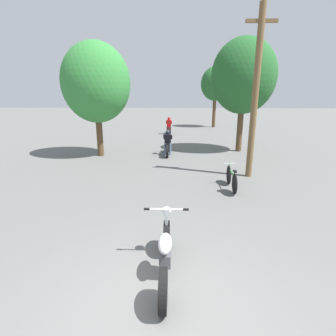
% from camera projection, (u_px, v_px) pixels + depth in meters
% --- Properties ---
extents(ground_plane, '(120.00, 120.00, 0.00)m').
position_uv_depth(ground_plane, '(156.00, 314.00, 3.92)').
color(ground_plane, '#60605E').
extents(utility_pole, '(1.10, 0.24, 6.20)m').
position_uv_depth(utility_pole, '(255.00, 94.00, 9.65)').
color(utility_pole, brown).
rests_on(utility_pole, ground).
extents(roadside_tree_right_near, '(3.47, 3.12, 6.09)m').
position_uv_depth(roadside_tree_right_near, '(244.00, 76.00, 14.02)').
color(roadside_tree_right_near, '#513A23').
rests_on(roadside_tree_right_near, ground).
extents(roadside_tree_right_far, '(2.76, 2.48, 5.71)m').
position_uv_depth(roadside_tree_right_far, '(215.00, 84.00, 24.96)').
color(roadside_tree_right_far, '#513A23').
rests_on(roadside_tree_right_far, ground).
extents(roadside_tree_left, '(3.41, 3.07, 5.67)m').
position_uv_depth(roadside_tree_left, '(96.00, 83.00, 13.00)').
color(roadside_tree_left, '#513A23').
rests_on(roadside_tree_left, ground).
extents(motorcycle_foreground, '(0.86, 2.21, 1.07)m').
position_uv_depth(motorcycle_foreground, '(165.00, 253.00, 4.66)').
color(motorcycle_foreground, black).
rests_on(motorcycle_foreground, ground).
extents(motorcycle_rider_lead, '(0.50, 2.06, 1.34)m').
position_uv_depth(motorcycle_rider_lead, '(168.00, 145.00, 14.09)').
color(motorcycle_rider_lead, black).
rests_on(motorcycle_rider_lead, ground).
extents(motorcycle_rider_far, '(0.50, 2.06, 1.41)m').
position_uv_depth(motorcycle_rider_far, '(169.00, 128.00, 21.26)').
color(motorcycle_rider_far, black).
rests_on(motorcycle_rider_far, ground).
extents(bicycle_parked, '(0.44, 1.68, 0.80)m').
position_uv_depth(bicycle_parked, '(232.00, 178.00, 9.02)').
color(bicycle_parked, black).
rests_on(bicycle_parked, ground).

